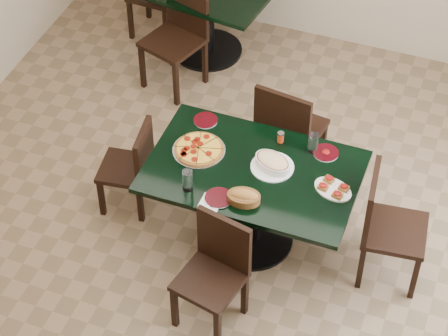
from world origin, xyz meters
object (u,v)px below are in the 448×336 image
at_px(chair_near, 216,267).
at_px(pepperoni_pizza, 199,149).
at_px(chair_right, 384,221).
at_px(main_table, 253,187).
at_px(back_table, 207,5).
at_px(lasagna_casserole, 273,163).
at_px(bread_basket, 244,197).
at_px(chair_far, 287,129).
at_px(bruschetta_platter, 333,188).
at_px(back_chair_near, 179,30).
at_px(chair_left, 133,164).

distance_m(chair_near, pepperoni_pizza, 0.90).
bearing_deg(chair_near, chair_right, 50.00).
xyz_separation_m(main_table, pepperoni_pizza, (-0.43, 0.04, 0.20)).
distance_m(back_table, pepperoni_pizza, 2.17).
bearing_deg(lasagna_casserole, bread_basket, -80.93).
bearing_deg(back_table, chair_far, -41.10).
relative_size(pepperoni_pizza, bruschetta_platter, 1.14).
xyz_separation_m(pepperoni_pizza, bread_basket, (0.47, -0.35, 0.02)).
distance_m(pepperoni_pizza, lasagna_casserole, 0.55).
relative_size(main_table, bread_basket, 5.90).
relative_size(back_chair_near, bruschetta_platter, 2.93).
xyz_separation_m(chair_far, pepperoni_pizza, (-0.47, -0.66, 0.22)).
height_order(back_chair_near, bread_basket, back_chair_near).
relative_size(chair_far, back_chair_near, 1.00).
bearing_deg(back_chair_near, chair_left, -62.20).
height_order(pepperoni_pizza, bread_basket, bread_basket).
bearing_deg(main_table, chair_far, 86.84).
bearing_deg(bread_basket, back_table, 107.01).
distance_m(chair_far, pepperoni_pizza, 0.84).
distance_m(chair_near, lasagna_casserole, 0.84).
xyz_separation_m(main_table, chair_near, (-0.01, -0.71, -0.08)).
height_order(back_chair_near, bruschetta_platter, back_chair_near).
bearing_deg(back_chair_near, bruschetta_platter, -23.23).
bearing_deg(back_chair_near, lasagna_casserole, -30.40).
bearing_deg(bruschetta_platter, pepperoni_pizza, -160.31).
bearing_deg(chair_near, chair_far, 99.79).
xyz_separation_m(chair_near, chair_right, (0.96, 0.76, 0.04)).
bearing_deg(lasagna_casserole, chair_right, 20.07).
bearing_deg(chair_near, lasagna_casserole, 92.33).
distance_m(back_chair_near, lasagna_casserole, 2.06).
bearing_deg(pepperoni_pizza, bruschetta_platter, -2.17).
relative_size(back_table, chair_right, 1.38).
relative_size(chair_far, chair_right, 1.04).
xyz_separation_m(lasagna_casserole, bread_basket, (-0.08, -0.37, -0.01)).
height_order(chair_right, chair_left, chair_right).
distance_m(chair_left, bruschetta_platter, 1.58).
xyz_separation_m(chair_near, back_chair_near, (-1.23, 2.30, 0.07)).
xyz_separation_m(lasagna_casserole, bruschetta_platter, (0.46, -0.06, -0.02)).
bearing_deg(chair_right, bread_basket, 104.86).
xyz_separation_m(chair_right, lasagna_casserole, (-0.84, 0.02, 0.27)).
height_order(back_table, bruschetta_platter, bruschetta_platter).
height_order(back_table, bread_basket, bread_basket).
height_order(back_table, chair_right, chair_right).
height_order(main_table, chair_near, chair_near).
xyz_separation_m(pepperoni_pizza, bruschetta_platter, (1.01, -0.04, 0.01)).
height_order(chair_right, lasagna_casserole, chair_right).
xyz_separation_m(back_table, back_chair_near, (-0.07, -0.48, 0.03)).
bearing_deg(main_table, chair_near, -91.00).
bearing_deg(main_table, bruschetta_platter, 0.28).
height_order(chair_near, bread_basket, chair_near).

